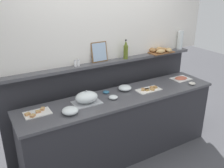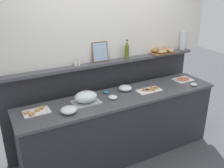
{
  "view_description": "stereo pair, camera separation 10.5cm",
  "coord_description": "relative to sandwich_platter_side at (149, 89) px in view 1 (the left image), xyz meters",
  "views": [
    {
      "loc": [
        -1.62,
        -2.51,
        2.3
      ],
      "look_at": [
        -0.09,
        0.1,
        1.08
      ],
      "focal_mm": 40.19,
      "sensor_mm": 36.0,
      "label": 1
    },
    {
      "loc": [
        -1.53,
        -2.56,
        2.3
      ],
      "look_at": [
        -0.09,
        0.1,
        1.08
      ],
      "focal_mm": 40.19,
      "sensor_mm": 36.0,
      "label": 2
    }
  ],
  "objects": [
    {
      "name": "condiment_bowl_red",
      "position": [
        0.67,
        -0.15,
        0.01
      ],
      "size": [
        0.1,
        0.1,
        0.03
      ],
      "primitive_type": "ellipsoid",
      "color": "silver",
      "rests_on": "buffet_counter"
    },
    {
      "name": "back_ledge_unit",
      "position": [
        -0.42,
        0.51,
        -0.26
      ],
      "size": [
        2.95,
        0.22,
        1.29
      ],
      "color": "#2D2D33",
      "rests_on": "ground_plane"
    },
    {
      "name": "sandwich_platter_rear",
      "position": [
        -1.51,
        0.11,
        -0.0
      ],
      "size": [
        0.3,
        0.19,
        0.04
      ],
      "color": "white",
      "rests_on": "buffet_counter"
    },
    {
      "name": "bread_basket",
      "position": [
        0.53,
        0.42,
        0.39
      ],
      "size": [
        0.4,
        0.3,
        0.08
      ],
      "color": "brown",
      "rests_on": "back_ledge_unit"
    },
    {
      "name": "condiment_bowl_teal",
      "position": [
        -0.56,
        0.21,
        0.0
      ],
      "size": [
        0.09,
        0.09,
        0.03
      ],
      "primitive_type": "ellipsoid",
      "color": "teal",
      "rests_on": "buffet_counter"
    },
    {
      "name": "pepper_shaker",
      "position": [
        -0.84,
        0.44,
        0.4
      ],
      "size": [
        0.03,
        0.03,
        0.09
      ],
      "color": "white",
      "rests_on": "back_ledge_unit"
    },
    {
      "name": "buffet_counter",
      "position": [
        -0.42,
        0.03,
        -0.47
      ],
      "size": [
        2.74,
        0.61,
        0.93
      ],
      "color": "#2D2D33",
      "rests_on": "ground_plane"
    },
    {
      "name": "olive_oil_bottle",
      "position": [
        -0.13,
        0.41,
        0.48
      ],
      "size": [
        0.06,
        0.06,
        0.28
      ],
      "color": "#56661E",
      "rests_on": "back_ledge_unit"
    },
    {
      "name": "glass_bowl_small",
      "position": [
        -0.57,
        0.01,
        0.01
      ],
      "size": [
        0.12,
        0.12,
        0.05
      ],
      "color": "silver",
      "rests_on": "buffet_counter"
    },
    {
      "name": "serving_cloche",
      "position": [
        -0.91,
        0.07,
        0.06
      ],
      "size": [
        0.34,
        0.24,
        0.17
      ],
      "color": "#B7BABF",
      "rests_on": "buffet_counter"
    },
    {
      "name": "cold_cuts_platter",
      "position": [
        0.69,
        0.09,
        -0.0
      ],
      "size": [
        0.28,
        0.22,
        0.02
      ],
      "color": "white",
      "rests_on": "buffet_counter"
    },
    {
      "name": "framed_picture",
      "position": [
        -0.51,
        0.48,
        0.49
      ],
      "size": [
        0.24,
        0.06,
        0.27
      ],
      "color": "brown",
      "rests_on": "back_ledge_unit"
    },
    {
      "name": "glass_bowl_medium",
      "position": [
        -0.29,
        0.17,
        0.02
      ],
      "size": [
        0.18,
        0.18,
        0.07
      ],
      "color": "silver",
      "rests_on": "buffet_counter"
    },
    {
      "name": "sandwich_platter_side",
      "position": [
        0.0,
        0.0,
        0.0
      ],
      "size": [
        0.35,
        0.18,
        0.04
      ],
      "color": "white",
      "rests_on": "buffet_counter"
    },
    {
      "name": "ground_plane",
      "position": [
        -0.42,
        0.63,
        -0.94
      ],
      "size": [
        12.0,
        12.0,
        0.0
      ],
      "primitive_type": "plane",
      "color": "#4C4C51"
    },
    {
      "name": "salt_shaker",
      "position": [
        -0.89,
        0.44,
        0.4
      ],
      "size": [
        0.03,
        0.03,
        0.09
      ],
      "color": "white",
      "rests_on": "back_ledge_unit"
    },
    {
      "name": "water_carafe",
      "position": [
        0.95,
        0.44,
        0.5
      ],
      "size": [
        0.09,
        0.09,
        0.3
      ],
      "primitive_type": "cylinder",
      "color": "silver",
      "rests_on": "back_ledge_unit"
    },
    {
      "name": "glass_bowl_large",
      "position": [
        -1.18,
        -0.08,
        0.02
      ],
      "size": [
        0.19,
        0.19,
        0.08
      ],
      "color": "silver",
      "rests_on": "buffet_counter"
    },
    {
      "name": "upper_wall_panel",
      "position": [
        -0.42,
        0.54,
        1.01
      ],
      "size": [
        3.55,
        0.08,
        1.31
      ],
      "primitive_type": "cube",
      "color": "white",
      "rests_on": "back_ledge_unit"
    }
  ]
}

